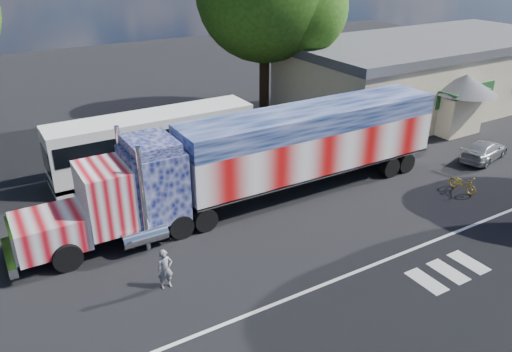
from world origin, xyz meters
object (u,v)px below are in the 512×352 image
coach_bus (154,142)px  parked_car (484,151)px  woman (165,269)px  bicycle (463,184)px  semi_truck (267,155)px

coach_bus → parked_car: coach_bus is taller
woman → bicycle: (15.91, -0.31, -0.36)m
semi_truck → coach_bus: 7.03m
coach_bus → woman: (-3.40, -10.14, -0.90)m
parked_car → woman: woman is taller
parked_car → woman: size_ratio=2.46×
parked_car → bicycle: bearing=101.9°
bicycle → coach_bus: bearing=138.1°
semi_truck → woman: 8.13m
parked_car → bicycle: parked_car is taller
coach_bus → woman: size_ratio=7.16×
coach_bus → woman: 10.73m
semi_truck → parked_car: (13.55, -2.24, -1.80)m
semi_truck → bicycle: (9.05, -4.37, -1.94)m
parked_car → woman: bearing=81.6°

